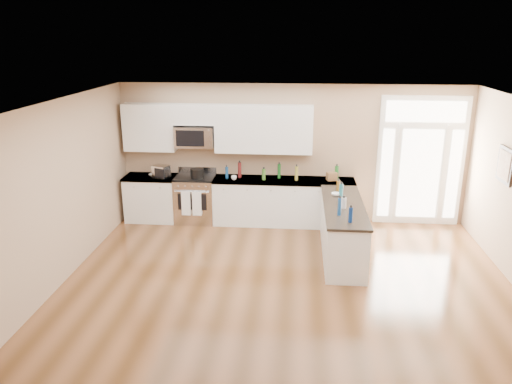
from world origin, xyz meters
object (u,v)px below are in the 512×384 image
toaster_oven (161,172)px  kitchen_range (196,199)px  peninsula_cabinet (342,232)px  stockpot (197,173)px

toaster_oven → kitchen_range: bearing=30.3°
peninsula_cabinet → stockpot: stockpot is taller
kitchen_range → stockpot: bearing=-48.1°
toaster_oven → stockpot: bearing=23.4°
kitchen_range → toaster_oven: (-0.66, -0.09, 0.59)m
kitchen_range → toaster_oven: toaster_oven is taller
peninsula_cabinet → kitchen_range: size_ratio=2.15×
peninsula_cabinet → stockpot: (-2.82, 1.37, 0.62)m
kitchen_range → stockpot: (0.07, -0.08, 0.58)m
peninsula_cabinet → stockpot: 3.19m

